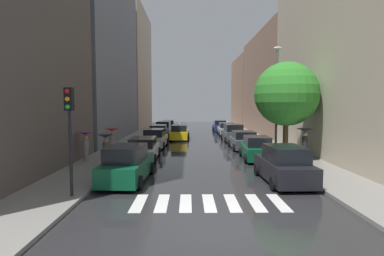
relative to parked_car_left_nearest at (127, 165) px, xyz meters
name	(u,v)px	position (x,y,z in m)	size (l,w,h in m)	color
ground_plane	(196,140)	(3.82, 18.19, -0.85)	(28.00, 72.00, 0.04)	#272729
sidewalk_left	(136,139)	(-2.68, 18.19, -0.76)	(3.00, 72.00, 0.15)	gray
sidewalk_right	(255,139)	(10.32, 18.19, -0.76)	(3.00, 72.00, 0.15)	gray
crosswalk_stripes	(209,203)	(3.82, -3.42, -0.83)	(5.85, 2.20, 0.01)	silver
building_left_mid	(94,46)	(-7.18, 18.55, 9.24)	(6.00, 18.73, 20.14)	slate
building_left_far	(128,70)	(-7.18, 37.08, 8.85)	(6.00, 16.23, 19.37)	#B2A38C
building_right_near	(365,5)	(14.82, 5.83, 9.56)	(6.00, 19.98, 20.78)	#B2A38C
building_right_mid	(279,84)	(14.82, 25.21, 5.65)	(6.00, 18.35, 12.96)	#8C6B56
building_right_far	(253,92)	(14.82, 41.52, 5.32)	(6.00, 13.59, 12.31)	#8C6B56
parked_car_left_nearest	(127,165)	(0.00, 0.00, 0.00)	(2.25, 4.84, 1.79)	#0C4C2D
parked_car_left_second	(143,149)	(-0.08, 5.96, -0.10)	(2.08, 4.81, 1.55)	silver
parked_car_left_third	(155,139)	(0.03, 12.27, -0.06)	(2.22, 4.30, 1.66)	#B2B7BF
parked_car_left_fourth	(159,133)	(-0.17, 17.48, -0.05)	(2.15, 4.69, 1.67)	black
parked_car_left_fifth	(164,129)	(-0.06, 22.99, -0.01)	(2.10, 4.59, 1.77)	#B2B7BF
parked_car_left_sixth	(168,126)	(0.07, 29.30, -0.09)	(2.09, 4.53, 1.58)	black
parked_car_right_nearest	(284,165)	(7.67, -0.34, 0.01)	(2.16, 4.46, 1.81)	black
parked_car_right_second	(257,149)	(7.70, 5.81, -0.06)	(2.17, 4.21, 1.65)	#0C4C2D
parked_car_right_third	(243,141)	(7.70, 11.00, -0.10)	(2.17, 4.42, 1.56)	#474C51
parked_car_right_fourth	(233,133)	(7.62, 16.50, 0.00)	(2.23, 4.35, 1.80)	#474C51
parked_car_right_fifth	(226,129)	(7.77, 23.25, -0.10)	(2.20, 4.20, 1.56)	#B2B7BF
parked_car_right_sixth	(220,126)	(7.55, 29.17, -0.09)	(2.11, 4.78, 1.58)	navy
taxi_midroad	(180,133)	(2.04, 18.26, -0.07)	(2.16, 4.73, 1.81)	yellow
pedestrian_foreground	(86,140)	(-3.56, 4.57, 0.69)	(0.96, 0.96, 1.91)	gray
pedestrian_near_tree	(112,135)	(-2.19, 5.82, 0.88)	(1.18, 1.18, 2.05)	navy
pedestrian_by_kerb	(305,137)	(10.57, 4.63, 0.87)	(1.08, 1.08, 2.11)	black
pedestrian_far_side	(106,143)	(-1.96, 3.32, 0.65)	(0.95, 0.95, 1.87)	black
street_tree_right	(286,94)	(9.66, 5.76, 3.67)	(4.33, 4.33, 6.53)	#513823
traffic_light_left_corner	(69,117)	(-1.63, -2.96, 2.45)	(0.30, 0.42, 4.30)	black
lamp_post_right	(277,94)	(9.37, 7.04, 3.74)	(0.60, 0.28, 7.77)	#595B60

